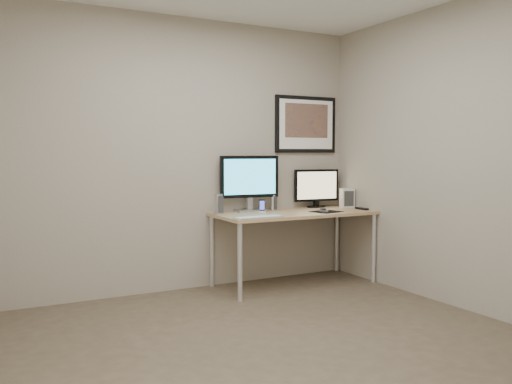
% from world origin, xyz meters
% --- Properties ---
extents(floor, '(3.60, 3.60, 0.00)m').
position_xyz_m(floor, '(0.00, 0.00, 0.00)').
color(floor, '#4A3D2E').
rests_on(floor, ground).
extents(room, '(3.60, 3.60, 3.60)m').
position_xyz_m(room, '(0.00, 0.45, 1.64)').
color(room, white).
rests_on(room, ground).
extents(desk, '(1.60, 0.70, 0.73)m').
position_xyz_m(desk, '(1.00, 1.35, 0.66)').
color(desk, '#A07E4D').
rests_on(desk, floor).
extents(framed_art, '(0.75, 0.04, 0.60)m').
position_xyz_m(framed_art, '(1.35, 1.68, 1.62)').
color(framed_art, black).
rests_on(framed_art, room).
extents(monitor_large, '(0.62, 0.22, 0.56)m').
position_xyz_m(monitor_large, '(0.62, 1.59, 1.04)').
color(monitor_large, '#B6B6BB').
rests_on(monitor_large, desk).
extents(monitor_tv, '(0.52, 0.14, 0.41)m').
position_xyz_m(monitor_tv, '(1.46, 1.63, 0.95)').
color(monitor_tv, black).
rests_on(monitor_tv, desk).
extents(speaker_left, '(0.09, 0.09, 0.20)m').
position_xyz_m(speaker_left, '(0.25, 1.52, 0.83)').
color(speaker_left, '#B6B6BB').
rests_on(speaker_left, desk).
extents(speaker_right, '(0.08, 0.08, 0.16)m').
position_xyz_m(speaker_right, '(0.88, 1.58, 0.81)').
color(speaker_right, '#B6B6BB').
rests_on(speaker_right, desk).
extents(phone_dock, '(0.08, 0.08, 0.13)m').
position_xyz_m(phone_dock, '(0.70, 1.48, 0.79)').
color(phone_dock, black).
rests_on(phone_dock, desk).
extents(keyboard, '(0.47, 0.14, 0.02)m').
position_xyz_m(keyboard, '(0.44, 1.07, 0.74)').
color(keyboard, silver).
rests_on(keyboard, desk).
extents(mousepad, '(0.32, 0.30, 0.00)m').
position_xyz_m(mousepad, '(1.29, 1.22, 0.73)').
color(mousepad, black).
rests_on(mousepad, desk).
extents(mouse, '(0.09, 0.13, 0.04)m').
position_xyz_m(mouse, '(1.25, 1.22, 0.75)').
color(mouse, black).
rests_on(mouse, mousepad).
extents(remote, '(0.06, 0.18, 0.02)m').
position_xyz_m(remote, '(1.75, 1.22, 0.74)').
color(remote, black).
rests_on(remote, desk).
extents(fan_unit, '(0.15, 0.13, 0.21)m').
position_xyz_m(fan_unit, '(1.72, 1.44, 0.83)').
color(fan_unit, silver).
rests_on(fan_unit, desk).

